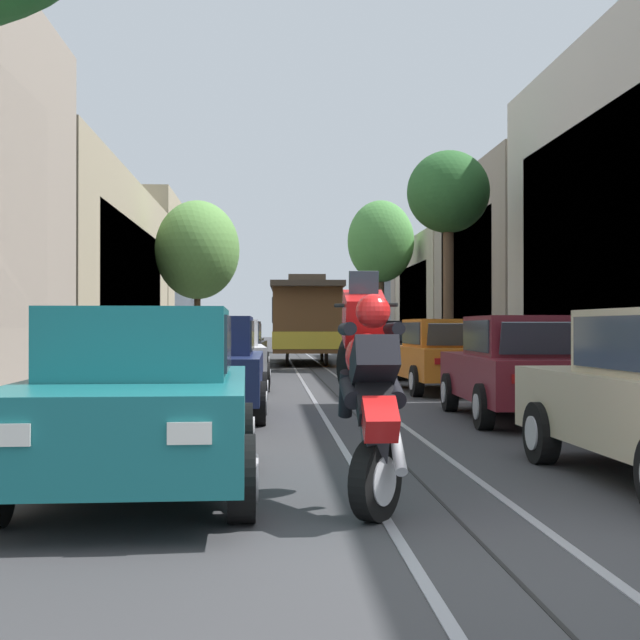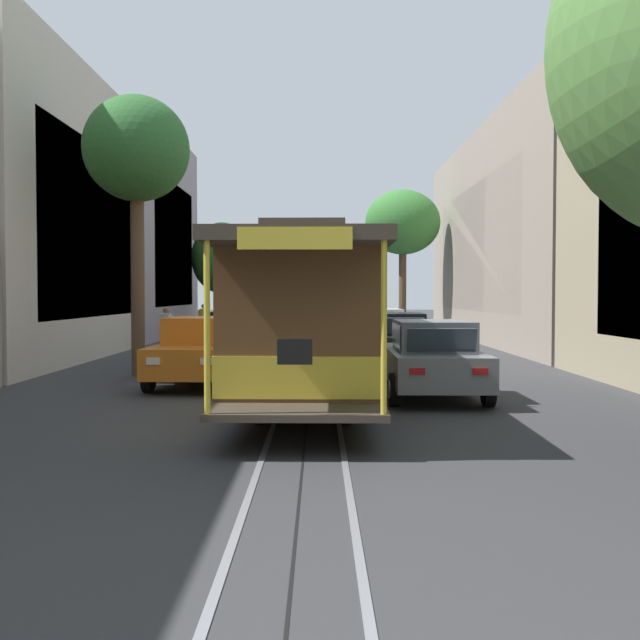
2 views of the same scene
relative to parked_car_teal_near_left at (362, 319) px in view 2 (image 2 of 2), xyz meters
The scene contains 19 objects.
ground_plane 25.23m from the parked_car_teal_near_left, 84.31° to the left, with size 174.00×174.00×0.00m, color #38383A.
trolley_track_rails 30.16m from the parked_car_teal_near_left, 85.24° to the left, with size 1.14×77.60×0.01m.
parked_car_teal_near_left is the anchor object (origin of this frame).
parked_car_navy_second_left 6.28m from the parked_car_teal_near_left, 89.16° to the left, with size 2.01×4.37×1.58m.
parked_car_white_mid_left 12.76m from the parked_car_teal_near_left, 89.61° to the left, with size 2.11×4.41×1.58m.
parked_car_black_fourth_left 18.70m from the parked_car_teal_near_left, 89.78° to the left, with size 2.10×4.40×1.58m.
parked_car_grey_fifth_left 24.91m from the parked_car_teal_near_left, 90.07° to the left, with size 2.04×4.38×1.58m.
parked_car_beige_near_right 4.86m from the parked_car_teal_near_left, ahead, with size 2.10×4.41×1.58m.
parked_car_maroon_second_right 7.41m from the parked_car_teal_near_left, 47.82° to the left, with size 2.09×4.40×1.58m.
parked_car_orange_mid_right 12.32m from the parked_car_teal_near_left, 66.50° to the left, with size 2.13×4.42×1.58m.
parked_car_black_fourth_right 17.63m from the parked_car_teal_near_left, 73.93° to the left, with size 2.15×4.42×1.58m.
parked_car_orange_fifth_right 23.34m from the parked_car_teal_near_left, 77.51° to the left, with size 2.11×4.41×1.58m.
street_tree_kerb_left_near 5.48m from the parked_car_teal_near_left, 166.54° to the left, with size 3.94×3.22×7.59m.
street_tree_kerb_right_near 8.16m from the parked_car_teal_near_left, ahead, with size 3.31×3.17×5.95m.
street_tree_kerb_right_second 22.56m from the parked_car_teal_near_left, 71.53° to the left, with size 2.70×2.96×7.19m.
cable_car_trolley 26.28m from the parked_car_teal_near_left, 84.54° to the left, with size 2.74×9.16×3.28m.
motorcycle_with_rider 2.14m from the parked_car_teal_near_left, 27.79° to the right, with size 0.48×1.83×1.87m.
pedestrian_on_left_pavement 8.78m from the parked_car_teal_near_left, 26.39° to the left, with size 0.55×0.25×1.64m.
pedestrian_on_right_pavement 14.11m from the parked_car_teal_near_left, 54.75° to the left, with size 0.55×0.32×1.61m.
Camera 2 is at (-0.21, 43.18, 2.12)m, focal length 42.60 mm.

